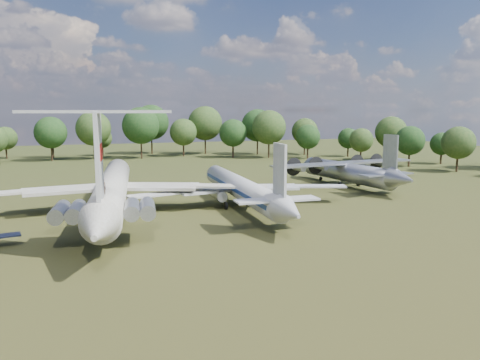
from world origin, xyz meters
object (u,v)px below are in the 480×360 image
object	(u,v)px
il62_airliner	(112,194)
person_on_il62	(103,187)
tu104_jet	(241,192)
an12_transport	(347,174)

from	to	relation	value
il62_airliner	person_on_il62	xyz separation A→B (m)	(-1.86, -16.14, 3.75)
tu104_jet	person_on_il62	size ratio (longest dim) A/B	27.30
person_on_il62	tu104_jet	bearing A→B (deg)	-155.03
il62_airliner	tu104_jet	xyz separation A→B (m)	(19.11, -1.08, -0.60)
tu104_jet	an12_transport	size ratio (longest dim) A/B	1.31
an12_transport	person_on_il62	xyz separation A→B (m)	(-47.09, -27.31, 4.33)
an12_transport	person_on_il62	size ratio (longest dim) A/B	20.88
il62_airliner	tu104_jet	world-z (taller)	il62_airliner
tu104_jet	person_on_il62	xyz separation A→B (m)	(-20.98, -15.05, 4.34)
tu104_jet	il62_airliner	bearing A→B (deg)	178.86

